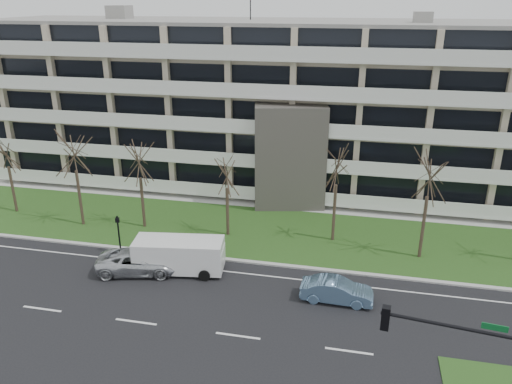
% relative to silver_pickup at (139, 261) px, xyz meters
% --- Properties ---
extents(ground, '(160.00, 160.00, 0.00)m').
position_rel_silver_pickup_xyz_m(ground, '(8.13, -5.28, -0.78)').
color(ground, black).
rests_on(ground, ground).
extents(grass_verge, '(90.00, 10.00, 0.06)m').
position_rel_silver_pickup_xyz_m(grass_verge, '(8.13, 7.72, -0.75)').
color(grass_verge, '#284D19').
rests_on(grass_verge, ground).
extents(curb, '(90.00, 0.35, 0.12)m').
position_rel_silver_pickup_xyz_m(curb, '(8.13, 2.72, -0.72)').
color(curb, '#B2B2AD').
rests_on(curb, ground).
extents(sidewalk, '(90.00, 2.00, 0.08)m').
position_rel_silver_pickup_xyz_m(sidewalk, '(8.13, 13.22, -0.74)').
color(sidewalk, '#B2B2AD').
rests_on(sidewalk, ground).
extents(lane_edge_line, '(90.00, 0.12, 0.01)m').
position_rel_silver_pickup_xyz_m(lane_edge_line, '(8.13, 1.22, -0.77)').
color(lane_edge_line, white).
rests_on(lane_edge_line, ground).
extents(apartment_building, '(60.50, 15.10, 18.75)m').
position_rel_silver_pickup_xyz_m(apartment_building, '(8.13, 20.04, 6.84)').
color(apartment_building, '#C2B697').
rests_on(apartment_building, ground).
extents(silver_pickup, '(6.02, 3.75, 1.55)m').
position_rel_silver_pickup_xyz_m(silver_pickup, '(0.00, 0.00, 0.00)').
color(silver_pickup, silver).
rests_on(silver_pickup, ground).
extents(blue_sedan, '(4.39, 1.59, 1.44)m').
position_rel_silver_pickup_xyz_m(blue_sedan, '(13.17, -0.73, -0.06)').
color(blue_sedan, '#6F97C1').
rests_on(blue_sedan, ground).
extents(white_van, '(6.17, 3.07, 2.29)m').
position_rel_silver_pickup_xyz_m(white_van, '(2.69, 0.65, 0.60)').
color(white_van, white).
rests_on(white_van, ground).
extents(traffic_signal, '(5.38, 1.01, 6.27)m').
position_rel_silver_pickup_xyz_m(traffic_signal, '(18.59, -10.50, 3.28)').
color(traffic_signal, black).
rests_on(traffic_signal, ground).
extents(pedestrian_signal, '(0.33, 0.29, 2.97)m').
position_rel_silver_pickup_xyz_m(pedestrian_signal, '(-2.40, 2.02, 1.12)').
color(pedestrian_signal, black).
rests_on(pedestrian_signal, ground).
extents(tree_0, '(3.65, 3.65, 7.29)m').
position_rel_silver_pickup_xyz_m(tree_0, '(-14.65, 7.13, 4.89)').
color(tree_0, '#382B21').
rests_on(tree_0, ground).
extents(tree_1, '(4.14, 4.14, 8.28)m').
position_rel_silver_pickup_xyz_m(tree_1, '(-7.64, 5.94, 5.66)').
color(tree_1, '#382B21').
rests_on(tree_1, ground).
extents(tree_2, '(3.74, 3.74, 7.47)m').
position_rel_silver_pickup_xyz_m(tree_2, '(-2.59, 6.60, 5.03)').
color(tree_2, '#382B21').
rests_on(tree_2, ground).
extents(tree_3, '(3.49, 3.49, 6.98)m').
position_rel_silver_pickup_xyz_m(tree_3, '(4.36, 6.58, 4.65)').
color(tree_3, '#382B21').
rests_on(tree_3, ground).
extents(tree_4, '(4.03, 4.03, 8.05)m').
position_rel_silver_pickup_xyz_m(tree_4, '(12.38, 7.40, 5.49)').
color(tree_4, '#382B21').
rests_on(tree_4, ground).
extents(tree_5, '(4.15, 4.15, 8.30)m').
position_rel_silver_pickup_xyz_m(tree_5, '(18.60, 6.02, 5.68)').
color(tree_5, '#382B21').
rests_on(tree_5, ground).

